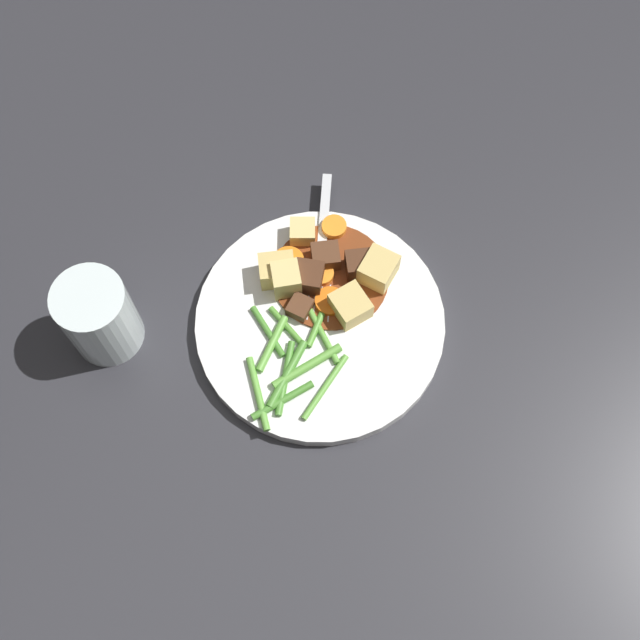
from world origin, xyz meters
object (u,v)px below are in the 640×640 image
potato_chunk_4 (350,306)px  fork (322,250)px  meat_chunk_1 (301,305)px  potato_chunk_3 (378,270)px  potato_chunk_1 (277,270)px  water_glass (99,317)px  carrot_slice_0 (321,274)px  meat_chunk_3 (326,257)px  carrot_slice_1 (334,227)px  potato_chunk_2 (286,280)px  meat_chunk_2 (308,278)px  meat_chunk_0 (361,265)px  potato_chunk_0 (303,232)px  carrot_slice_3 (329,301)px  carrot_slice_2 (289,263)px  dinner_plate (320,323)px

potato_chunk_4 → fork: 0.08m
meat_chunk_1 → potato_chunk_3: bearing=-36.6°
potato_chunk_1 → water_glass: size_ratio=0.38×
carrot_slice_0 → water_glass: 0.23m
potato_chunk_3 → meat_chunk_3: size_ratio=1.27×
carrot_slice_1 → potato_chunk_2: potato_chunk_2 is taller
potato_chunk_4 → meat_chunk_1: 0.05m
meat_chunk_2 → meat_chunk_3: meat_chunk_2 is taller
potato_chunk_4 → meat_chunk_0: 0.05m
potato_chunk_1 → water_glass: bearing=137.3°
meat_chunk_2 → fork: (0.04, 0.01, -0.01)m
potato_chunk_2 → fork: (0.05, -0.01, -0.01)m
meat_chunk_0 → meat_chunk_1: size_ratio=1.33×
carrot_slice_0 → water_glass: (-0.16, 0.16, 0.03)m
potato_chunk_1 → potato_chunk_3: 0.10m
meat_chunk_1 → meat_chunk_2: (0.03, 0.01, 0.01)m
meat_chunk_0 → potato_chunk_0: bearing=85.3°
potato_chunk_2 → potato_chunk_4: (0.01, -0.07, -0.00)m
potato_chunk_4 → meat_chunk_1: bearing=115.3°
potato_chunk_3 → water_glass: (-0.18, 0.22, 0.02)m
meat_chunk_0 → meat_chunk_1: 0.08m
meat_chunk_2 → carrot_slice_0: bearing=-31.2°
carrot_slice_3 → meat_chunk_0: (0.05, -0.01, 0.01)m
carrot_slice_3 → water_glass: size_ratio=0.33×
potato_chunk_2 → potato_chunk_3: size_ratio=0.90×
meat_chunk_0 → meat_chunk_2: meat_chunk_2 is taller
meat_chunk_2 → meat_chunk_1: bearing=-165.7°
carrot_slice_2 → potato_chunk_0: bearing=5.6°
potato_chunk_4 → meat_chunk_1: potato_chunk_4 is taller
potato_chunk_3 → fork: bearing=91.6°
meat_chunk_0 → water_glass: size_ratio=0.33×
potato_chunk_2 → potato_chunk_3: (0.06, -0.08, -0.00)m
potato_chunk_0 → meat_chunk_2: size_ratio=0.88×
carrot_slice_1 → potato_chunk_4: potato_chunk_4 is taller
potato_chunk_1 → carrot_slice_0: bearing=-61.9°
potato_chunk_3 → meat_chunk_0: 0.02m
potato_chunk_3 → meat_chunk_1: potato_chunk_3 is taller
carrot_slice_2 → potato_chunk_4: size_ratio=0.91×
potato_chunk_1 → potato_chunk_0: bearing=-0.8°
potato_chunk_1 → meat_chunk_0: size_ratio=1.15×
dinner_plate → meat_chunk_2: size_ratio=8.49×
meat_chunk_1 → carrot_slice_0: bearing=-1.4°
potato_chunk_3 → potato_chunk_1: bearing=118.6°
potato_chunk_0 → meat_chunk_3: (-0.01, -0.04, 0.00)m
potato_chunk_2 → meat_chunk_3: 0.05m
dinner_plate → potato_chunk_3: bearing=-21.7°
carrot_slice_3 → meat_chunk_1: meat_chunk_1 is taller
meat_chunk_1 → water_glass: bearing=124.9°
potato_chunk_3 → water_glass: size_ratio=0.39×
carrot_slice_0 → meat_chunk_0: size_ratio=0.82×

